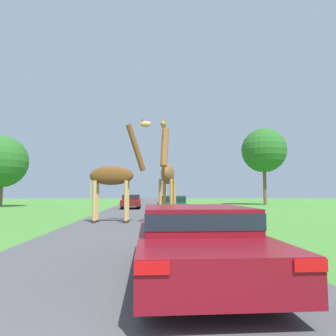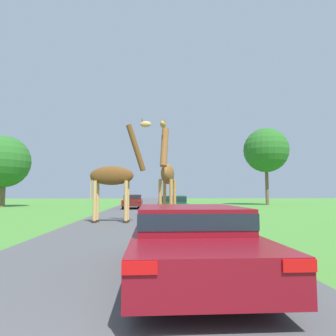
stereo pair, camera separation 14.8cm
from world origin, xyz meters
name	(u,v)px [view 1 (the left image)]	position (x,y,z in m)	size (l,w,h in m)	color
road	(144,207)	(0.00, 30.00, 0.00)	(6.47, 120.00, 0.00)	#4C4C4F
giraffe_near_road	(167,174)	(1.29, 13.64, 2.37)	(0.97, 2.63, 4.81)	#B77F3D
giraffe_companion	(115,176)	(-1.26, 14.09, 2.28)	(3.05, 0.85, 5.17)	tan
car_lead_maroon	(195,237)	(1.18, 4.61, 0.65)	(1.94, 4.81, 1.19)	maroon
car_queue_right	(172,204)	(1.94, 19.10, 0.68)	(1.81, 4.76, 1.26)	#144C28
car_queue_left	(131,201)	(-1.17, 27.50, 0.70)	(1.72, 4.35, 1.28)	#561914
tree_right_cluster	(264,150)	(14.62, 34.85, 6.66)	(5.42, 5.42, 9.39)	brown
tree_far_right	(1,162)	(-15.03, 31.57, 4.73)	(5.46, 5.46, 7.48)	brown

